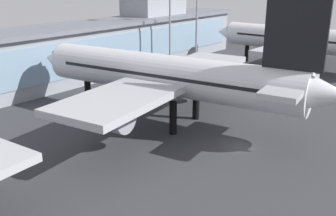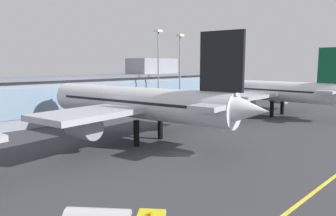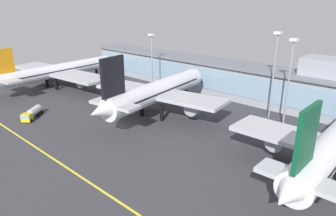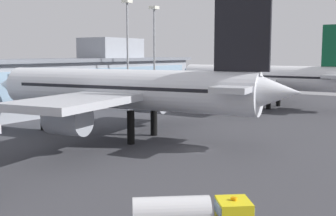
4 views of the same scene
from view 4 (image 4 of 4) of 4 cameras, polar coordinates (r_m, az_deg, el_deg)
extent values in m
plane|color=#38383D|center=(59.50, 3.80, -5.53)|extent=(180.00, 180.00, 0.00)
cube|color=#84A3BC|center=(85.88, -20.24, 2.12)|extent=(122.23, 0.20, 7.15)
cube|color=#9399A3|center=(117.54, -7.51, 7.68)|extent=(16.00, 10.00, 6.00)
cylinder|color=black|center=(62.81, -4.95, -2.58)|extent=(1.10, 1.10, 4.89)
cylinder|color=black|center=(69.16, -1.88, -1.65)|extent=(1.10, 1.10, 4.89)
cylinder|color=black|center=(77.14, -16.16, -1.01)|extent=(1.10, 1.10, 4.89)
cylinder|color=silver|center=(67.01, -5.92, 2.50)|extent=(12.20, 42.84, 6.12)
cone|color=silver|center=(81.35, -19.96, 2.94)|extent=(6.55, 6.29, 5.81)
cone|color=silver|center=(58.42, 14.07, 2.09)|extent=(6.12, 7.41, 5.20)
cube|color=#84A3BC|center=(78.82, -18.18, 3.66)|extent=(5.16, 4.90, 1.84)
cube|color=black|center=(66.98, -5.93, 2.90)|extent=(11.27, 36.13, 0.49)
cube|color=#B7BAC1|center=(67.08, -5.91, 1.85)|extent=(43.11, 16.17, 0.98)
cylinder|color=#999EA8|center=(58.63, -13.14, -1.45)|extent=(5.04, 6.07, 4.28)
cylinder|color=#999EA8|center=(78.28, -2.38, 0.87)|extent=(5.04, 6.07, 4.28)
cube|color=black|center=(59.35, 9.79, 9.52)|extent=(1.83, 7.66, 9.79)
cube|color=#B7BAC1|center=(59.47, 9.65, 2.73)|extent=(14.00, 6.57, 0.78)
cylinder|color=black|center=(104.59, 13.18, 1.11)|extent=(1.10, 1.10, 4.67)
cylinder|color=black|center=(111.17, 14.41, 1.43)|extent=(1.10, 1.10, 4.67)
cylinder|color=black|center=(115.33, 5.04, 1.83)|extent=(1.10, 1.10, 4.67)
cylinder|color=silver|center=(108.60, 12.27, 3.98)|extent=(6.24, 40.59, 5.83)
cone|color=silver|center=(118.22, 2.23, 4.39)|extent=(5.60, 5.31, 5.54)
cube|color=#84A3BC|center=(116.48, 3.66, 4.84)|extent=(4.42, 4.13, 1.75)
cube|color=black|center=(108.58, 12.28, 4.21)|extent=(6.23, 34.11, 0.47)
cube|color=#B7BAC1|center=(108.64, 12.26, 3.60)|extent=(40.02, 10.13, 0.93)
cylinder|color=#999EA8|center=(99.06, 9.13, 2.00)|extent=(4.14, 5.31, 4.08)
cylinder|color=#999EA8|center=(119.77, 13.49, 2.78)|extent=(4.14, 5.31, 4.08)
cube|color=yellow|center=(32.79, 8.69, -13.79)|extent=(3.49, 3.46, 2.20)
cube|color=#84A3BC|center=(32.62, 8.70, -13.00)|extent=(3.47, 3.46, 0.88)
cylinder|color=silver|center=(31.90, 0.44, -13.64)|extent=(5.30, 5.78, 2.30)
cube|color=orange|center=(32.37, 8.73, -11.78)|extent=(0.30, 0.40, 0.20)
cylinder|color=gray|center=(99.74, -5.36, 6.68)|extent=(0.44, 0.44, 24.46)
cube|color=silver|center=(100.42, -5.45, 13.88)|extent=(1.80, 1.80, 0.70)
cylinder|color=gray|center=(102.36, -1.82, 6.42)|extent=(0.44, 0.44, 23.38)
cube|color=silver|center=(102.90, -1.85, 13.14)|extent=(1.80, 1.80, 0.70)
camera|label=1|loc=(12.50, -8.59, 52.08)|focal=41.76mm
camera|label=2|loc=(12.26, 65.33, 12.65)|focal=34.40mm
camera|label=3|loc=(117.26, 45.14, 14.97)|focal=33.08mm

